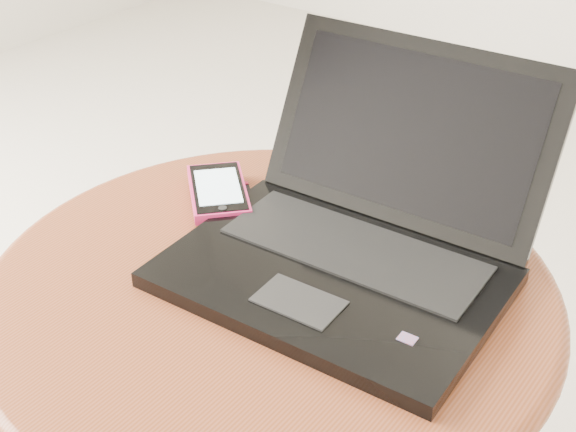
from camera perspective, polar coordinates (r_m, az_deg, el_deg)
The scene contains 4 objects.
table at distance 0.94m, azimuth -1.26°, elevation -9.81°, with size 0.64×0.64×0.51m.
laptop at distance 0.88m, azimuth 4.84°, elevation -1.23°, with size 0.36×0.36×0.21m.
phone_black at distance 0.99m, azimuth -3.85°, elevation 0.70°, with size 0.11×0.11×0.01m.
phone_pink at distance 1.00m, azimuth -5.02°, elevation 1.78°, with size 0.14×0.14×0.02m.
Camera 1 is at (0.48, -0.65, 1.03)m, focal length 49.64 mm.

